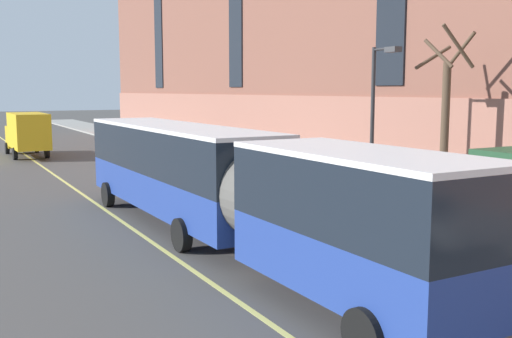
{
  "coord_description": "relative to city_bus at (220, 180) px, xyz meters",
  "views": [
    {
      "loc": [
        -8.4,
        -14.18,
        4.73
      ],
      "look_at": [
        2.1,
        5.33,
        1.8
      ],
      "focal_mm": 42.0,
      "sensor_mm": 36.0,
      "label": 1
    }
  ],
  "objects": [
    {
      "name": "sidewalk",
      "position": [
        9.56,
        0.96,
        -1.97
      ],
      "size": [
        4.64,
        160.0,
        0.15
      ],
      "primitive_type": "cube",
      "color": "#9E9B93",
      "rests_on": "ground"
    },
    {
      "name": "parked_car_black_1",
      "position": [
        6.01,
        2.64,
        -1.26
      ],
      "size": [
        1.99,
        4.81,
        1.56
      ],
      "color": "black",
      "rests_on": "ground"
    },
    {
      "name": "parked_car_navy_5",
      "position": [
        6.17,
        25.13,
        -1.26
      ],
      "size": [
        1.99,
        4.59,
        1.56
      ],
      "color": "navy",
      "rests_on": "ground"
    },
    {
      "name": "lane_centerline",
      "position": [
        -1.7,
        0.96,
        -2.04
      ],
      "size": [
        0.16,
        140.0,
        0.01
      ],
      "primitive_type": "cube",
      "color": "#E0D66B",
      "rests_on": "ground"
    },
    {
      "name": "fire_hydrant",
      "position": [
        7.74,
        6.18,
        -1.55
      ],
      "size": [
        0.42,
        0.24,
        0.72
      ],
      "color": "red",
      "rests_on": "sidewalk"
    },
    {
      "name": "street_tree_mid_block",
      "position": [
        9.61,
        0.39,
        1.57
      ],
      "size": [
        1.75,
        1.8,
        6.96
      ],
      "color": "brown",
      "rests_on": "sidewalk"
    },
    {
      "name": "city_bus",
      "position": [
        0.0,
        0.0,
        0.0
      ],
      "size": [
        3.13,
        19.64,
        3.51
      ],
      "color": "navy",
      "rests_on": "ground"
    },
    {
      "name": "parked_car_champagne_0",
      "position": [
        5.99,
        9.06,
        -1.26
      ],
      "size": [
        2.06,
        4.59,
        1.56
      ],
      "color": "#BCAD89",
      "rests_on": "ground"
    },
    {
      "name": "ground_plane",
      "position": [
        0.92,
        -2.04,
        -2.05
      ],
      "size": [
        260.0,
        260.0,
        0.0
      ],
      "primitive_type": "plane",
      "color": "#4C4947"
    },
    {
      "name": "box_truck",
      "position": [
        -1.7,
        28.74,
        -0.28
      ],
      "size": [
        2.41,
        7.25,
        3.13
      ],
      "color": "gold",
      "rests_on": "ground"
    },
    {
      "name": "parked_car_silver_2",
      "position": [
        5.99,
        18.43,
        -1.26
      ],
      "size": [
        2.01,
        4.51,
        1.56
      ],
      "color": "#B7B7BC",
      "rests_on": "ground"
    },
    {
      "name": "street_lamp",
      "position": [
        7.84,
        2.26,
        1.98
      ],
      "size": [
        0.36,
        1.48,
        6.24
      ],
      "color": "#2D2D30",
      "rests_on": "sidewalk"
    }
  ]
}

